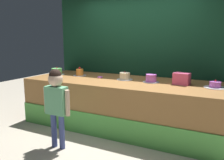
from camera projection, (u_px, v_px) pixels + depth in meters
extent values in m
plane|color=#BCB29E|center=(106.00, 139.00, 3.71)|extent=(12.00, 12.00, 0.00)
cube|color=#9E6B38|center=(123.00, 103.00, 4.22)|extent=(3.64, 1.33, 0.87)
cube|color=#59B24C|center=(106.00, 128.00, 3.67)|extent=(3.64, 0.02, 0.39)
cube|color=#113823|center=(138.00, 54.00, 4.74)|extent=(3.86, 0.08, 2.66)
cylinder|color=#3F4C8C|center=(54.00, 130.00, 3.40)|extent=(0.08, 0.08, 0.53)
cylinder|color=#3F4C8C|center=(62.00, 132.00, 3.34)|extent=(0.08, 0.08, 0.53)
cube|color=#66B27F|center=(56.00, 100.00, 3.29)|extent=(0.33, 0.15, 0.41)
cylinder|color=beige|center=(46.00, 100.00, 3.38)|extent=(0.07, 0.07, 0.38)
cylinder|color=beige|center=(67.00, 103.00, 3.20)|extent=(0.07, 0.07, 0.38)
sphere|color=beige|center=(56.00, 79.00, 3.23)|extent=(0.21, 0.21, 0.21)
sphere|color=black|center=(55.00, 75.00, 3.22)|extent=(0.18, 0.18, 0.18)
cube|color=#EE5385|center=(182.00, 79.00, 3.75)|extent=(0.28, 0.22, 0.20)
torus|color=#CC66D8|center=(100.00, 77.00, 4.41)|extent=(0.11, 0.11, 0.03)
cylinder|color=white|center=(57.00, 74.00, 4.82)|extent=(0.31, 0.31, 0.01)
cylinder|color=#59B259|center=(57.00, 71.00, 4.81)|extent=(0.22, 0.22, 0.13)
sphere|color=red|center=(57.00, 68.00, 4.79)|extent=(0.03, 0.03, 0.03)
cylinder|color=silver|center=(80.00, 75.00, 4.69)|extent=(0.27, 0.27, 0.01)
cylinder|color=orange|center=(80.00, 72.00, 4.67)|extent=(0.15, 0.15, 0.13)
sphere|color=red|center=(80.00, 68.00, 4.66)|extent=(0.04, 0.04, 0.04)
cylinder|color=silver|center=(125.00, 79.00, 4.21)|extent=(0.30, 0.30, 0.01)
cylinder|color=beige|center=(125.00, 76.00, 4.20)|extent=(0.20, 0.20, 0.13)
sphere|color=red|center=(125.00, 72.00, 4.19)|extent=(0.02, 0.02, 0.02)
cylinder|color=silver|center=(151.00, 82.00, 3.96)|extent=(0.29, 0.29, 0.01)
cylinder|color=#CC66D8|center=(151.00, 78.00, 3.95)|extent=(0.19, 0.19, 0.13)
cylinder|color=white|center=(215.00, 87.00, 3.51)|extent=(0.34, 0.34, 0.01)
cylinder|color=#CC66D8|center=(215.00, 84.00, 3.50)|extent=(0.17, 0.17, 0.09)
sphere|color=red|center=(216.00, 81.00, 3.49)|extent=(0.03, 0.03, 0.03)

